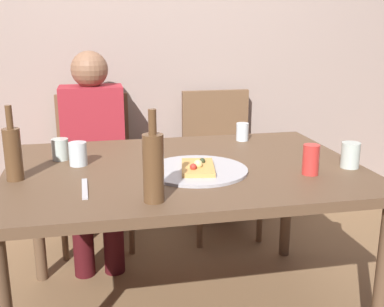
{
  "coord_description": "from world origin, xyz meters",
  "views": [
    {
      "loc": [
        -0.36,
        -1.88,
        1.3
      ],
      "look_at": [
        0.04,
        0.01,
        0.78
      ],
      "focal_mm": 43.72,
      "sensor_mm": 36.0,
      "label": 1
    }
  ],
  "objects_px": {
    "beer_bottle": "(13,152)",
    "guest_in_sweater": "(94,145)",
    "soda_can": "(311,160)",
    "table_knife": "(85,189)",
    "wine_bottle": "(153,166)",
    "short_glass": "(60,149)",
    "pizza_tray": "(197,170)",
    "dining_table": "(184,181)",
    "chair_left": "(95,160)",
    "wine_glass": "(350,155)",
    "tumbler_near": "(242,132)",
    "tumbler_far": "(78,154)",
    "pizza_slice_last": "(198,167)",
    "chair_right": "(219,153)"
  },
  "relations": [
    {
      "from": "beer_bottle",
      "to": "guest_in_sweater",
      "type": "distance_m",
      "value": 0.9
    },
    {
      "from": "soda_can",
      "to": "table_knife",
      "type": "relative_size",
      "value": 0.55
    },
    {
      "from": "wine_bottle",
      "to": "table_knife",
      "type": "distance_m",
      "value": 0.31
    },
    {
      "from": "beer_bottle",
      "to": "short_glass",
      "type": "distance_m",
      "value": 0.31
    },
    {
      "from": "wine_bottle",
      "to": "table_knife",
      "type": "bearing_deg",
      "value": 143.9
    },
    {
      "from": "pizza_tray",
      "to": "guest_in_sweater",
      "type": "height_order",
      "value": "guest_in_sweater"
    },
    {
      "from": "pizza_tray",
      "to": "dining_table",
      "type": "bearing_deg",
      "value": 110.59
    },
    {
      "from": "short_glass",
      "to": "chair_left",
      "type": "distance_m",
      "value": 0.78
    },
    {
      "from": "short_glass",
      "to": "guest_in_sweater",
      "type": "xyz_separation_m",
      "value": [
        0.14,
        0.57,
        -0.13
      ]
    },
    {
      "from": "wine_bottle",
      "to": "soda_can",
      "type": "bearing_deg",
      "value": 14.76
    },
    {
      "from": "wine_glass",
      "to": "guest_in_sweater",
      "type": "distance_m",
      "value": 1.42
    },
    {
      "from": "beer_bottle",
      "to": "tumbler_near",
      "type": "bearing_deg",
      "value": 22.53
    },
    {
      "from": "tumbler_far",
      "to": "short_glass",
      "type": "bearing_deg",
      "value": 127.21
    },
    {
      "from": "pizza_slice_last",
      "to": "wine_glass",
      "type": "xyz_separation_m",
      "value": [
        0.64,
        -0.06,
        0.03
      ]
    },
    {
      "from": "wine_glass",
      "to": "short_glass",
      "type": "distance_m",
      "value": 1.26
    },
    {
      "from": "wine_bottle",
      "to": "tumbler_near",
      "type": "xyz_separation_m",
      "value": [
        0.56,
        0.78,
        -0.08
      ]
    },
    {
      "from": "beer_bottle",
      "to": "guest_in_sweater",
      "type": "bearing_deg",
      "value": 70.32
    },
    {
      "from": "wine_bottle",
      "to": "short_glass",
      "type": "distance_m",
      "value": 0.69
    },
    {
      "from": "pizza_tray",
      "to": "chair_right",
      "type": "xyz_separation_m",
      "value": [
        0.37,
        1.02,
        -0.22
      ]
    },
    {
      "from": "table_knife",
      "to": "chair_left",
      "type": "bearing_deg",
      "value": -3.01
    },
    {
      "from": "table_knife",
      "to": "chair_left",
      "type": "height_order",
      "value": "chair_left"
    },
    {
      "from": "tumbler_near",
      "to": "wine_glass",
      "type": "height_order",
      "value": "wine_glass"
    },
    {
      "from": "wine_bottle",
      "to": "table_knife",
      "type": "relative_size",
      "value": 1.45
    },
    {
      "from": "beer_bottle",
      "to": "short_glass",
      "type": "height_order",
      "value": "beer_bottle"
    },
    {
      "from": "dining_table",
      "to": "short_glass",
      "type": "height_order",
      "value": "short_glass"
    },
    {
      "from": "pizza_tray",
      "to": "wine_glass",
      "type": "bearing_deg",
      "value": -6.53
    },
    {
      "from": "wine_bottle",
      "to": "beer_bottle",
      "type": "bearing_deg",
      "value": 145.87
    },
    {
      "from": "pizza_tray",
      "to": "table_knife",
      "type": "height_order",
      "value": "pizza_tray"
    },
    {
      "from": "pizza_slice_last",
      "to": "soda_can",
      "type": "bearing_deg",
      "value": -14.32
    },
    {
      "from": "beer_bottle",
      "to": "short_glass",
      "type": "relative_size",
      "value": 3.1
    },
    {
      "from": "beer_bottle",
      "to": "chair_right",
      "type": "distance_m",
      "value": 1.5
    },
    {
      "from": "dining_table",
      "to": "beer_bottle",
      "type": "xyz_separation_m",
      "value": [
        -0.68,
        -0.05,
        0.18
      ]
    },
    {
      "from": "wine_bottle",
      "to": "guest_in_sweater",
      "type": "xyz_separation_m",
      "value": [
        -0.2,
        1.17,
        -0.21
      ]
    },
    {
      "from": "tumbler_near",
      "to": "soda_can",
      "type": "xyz_separation_m",
      "value": [
        0.09,
        -0.6,
        0.02
      ]
    },
    {
      "from": "wine_glass",
      "to": "chair_left",
      "type": "height_order",
      "value": "chair_left"
    },
    {
      "from": "table_knife",
      "to": "chair_right",
      "type": "xyz_separation_m",
      "value": [
        0.82,
        1.15,
        -0.22
      ]
    },
    {
      "from": "pizza_tray",
      "to": "wine_glass",
      "type": "relative_size",
      "value": 3.89
    },
    {
      "from": "tumbler_near",
      "to": "tumbler_far",
      "type": "xyz_separation_m",
      "value": [
        -0.82,
        -0.29,
        0.0
      ]
    },
    {
      "from": "chair_right",
      "to": "beer_bottle",
      "type": "bearing_deg",
      "value": 42.06
    },
    {
      "from": "wine_glass",
      "to": "table_knife",
      "type": "bearing_deg",
      "value": -177.16
    },
    {
      "from": "pizza_slice_last",
      "to": "beer_bottle",
      "type": "xyz_separation_m",
      "value": [
        -0.71,
        0.05,
        0.09
      ]
    },
    {
      "from": "short_glass",
      "to": "soda_can",
      "type": "xyz_separation_m",
      "value": [
        1.0,
        -0.42,
        0.01
      ]
    },
    {
      "from": "soda_can",
      "to": "table_knife",
      "type": "height_order",
      "value": "soda_can"
    },
    {
      "from": "wine_bottle",
      "to": "pizza_tray",
      "type": "bearing_deg",
      "value": 54.23
    },
    {
      "from": "table_knife",
      "to": "guest_in_sweater",
      "type": "distance_m",
      "value": 1.0
    },
    {
      "from": "wine_bottle",
      "to": "tumbler_far",
      "type": "distance_m",
      "value": 0.56
    },
    {
      "from": "pizza_tray",
      "to": "soda_can",
      "type": "distance_m",
      "value": 0.46
    },
    {
      "from": "wine_bottle",
      "to": "tumbler_far",
      "type": "xyz_separation_m",
      "value": [
        -0.26,
        0.49,
        -0.07
      ]
    },
    {
      "from": "pizza_slice_last",
      "to": "wine_glass",
      "type": "height_order",
      "value": "wine_glass"
    },
    {
      "from": "tumbler_far",
      "to": "chair_left",
      "type": "relative_size",
      "value": 0.11
    }
  ]
}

